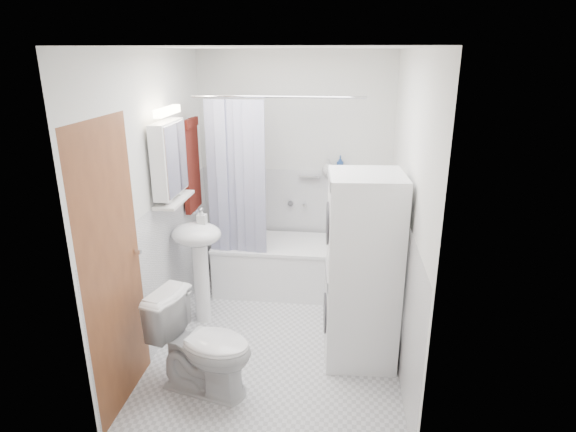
# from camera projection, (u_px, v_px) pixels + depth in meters

# --- Properties ---
(floor) EXTENTS (2.60, 2.60, 0.00)m
(floor) POSITION_uv_depth(u_px,v_px,m) (279.00, 337.00, 4.21)
(floor) COLOR silver
(floor) RESTS_ON ground
(room_walls) EXTENTS (2.60, 2.60, 2.60)m
(room_walls) POSITION_uv_depth(u_px,v_px,m) (278.00, 172.00, 3.73)
(room_walls) COLOR silver
(room_walls) RESTS_ON ground
(wainscot) EXTENTS (1.98, 2.58, 2.58)m
(wainscot) POSITION_uv_depth(u_px,v_px,m) (283.00, 261.00, 4.29)
(wainscot) COLOR white
(wainscot) RESTS_ON ground
(door) EXTENTS (0.05, 2.00, 2.00)m
(door) POSITION_uv_depth(u_px,v_px,m) (138.00, 252.00, 3.48)
(door) COLOR brown
(door) RESTS_ON ground
(bathtub) EXTENTS (1.37, 0.65, 0.52)m
(bathtub) POSITION_uv_depth(u_px,v_px,m) (282.00, 263.00, 4.99)
(bathtub) COLOR white
(bathtub) RESTS_ON ground
(tub_spout) EXTENTS (0.04, 0.12, 0.04)m
(tub_spout) POSITION_uv_depth(u_px,v_px,m) (305.00, 204.00, 5.10)
(tub_spout) COLOR silver
(tub_spout) RESTS_ON room_walls
(curtain_rod) EXTENTS (1.55, 0.02, 0.02)m
(curtain_rod) POSITION_uv_depth(u_px,v_px,m) (278.00, 97.00, 4.19)
(curtain_rod) COLOR silver
(curtain_rod) RESTS_ON room_walls
(shower_curtain) EXTENTS (0.55, 0.02, 1.45)m
(shower_curtain) POSITION_uv_depth(u_px,v_px,m) (236.00, 179.00, 4.48)
(shower_curtain) COLOR #15174B
(shower_curtain) RESTS_ON curtain_rod
(sink) EXTENTS (0.44, 0.37, 1.04)m
(sink) POSITION_uv_depth(u_px,v_px,m) (198.00, 250.00, 4.28)
(sink) COLOR white
(sink) RESTS_ON ground
(medicine_cabinet) EXTENTS (0.13, 0.50, 0.71)m
(medicine_cabinet) POSITION_uv_depth(u_px,v_px,m) (169.00, 157.00, 3.90)
(medicine_cabinet) COLOR white
(medicine_cabinet) RESTS_ON room_walls
(shelf) EXTENTS (0.18, 0.54, 0.02)m
(shelf) POSITION_uv_depth(u_px,v_px,m) (174.00, 200.00, 4.02)
(shelf) COLOR silver
(shelf) RESTS_ON room_walls
(shower_caddy) EXTENTS (0.22, 0.06, 0.02)m
(shower_caddy) POSITION_uv_depth(u_px,v_px,m) (310.00, 176.00, 4.99)
(shower_caddy) COLOR silver
(shower_caddy) RESTS_ON room_walls
(towel) EXTENTS (0.07, 0.37, 0.89)m
(towel) POSITION_uv_depth(u_px,v_px,m) (191.00, 164.00, 4.58)
(towel) COLOR #4E110B
(towel) RESTS_ON room_walls
(washer_dryer) EXTENTS (0.59, 0.58, 1.54)m
(washer_dryer) POSITION_uv_depth(u_px,v_px,m) (362.00, 270.00, 3.72)
(washer_dryer) COLOR white
(washer_dryer) RESTS_ON ground
(toilet) EXTENTS (0.83, 0.59, 0.74)m
(toilet) POSITION_uv_depth(u_px,v_px,m) (203.00, 345.00, 3.46)
(toilet) COLOR white
(toilet) RESTS_ON ground
(soap_pump) EXTENTS (0.08, 0.17, 0.08)m
(soap_pump) POSITION_uv_depth(u_px,v_px,m) (202.00, 223.00, 4.22)
(soap_pump) COLOR gray
(soap_pump) RESTS_ON sink
(shelf_bottle) EXTENTS (0.07, 0.18, 0.07)m
(shelf_bottle) POSITION_uv_depth(u_px,v_px,m) (168.00, 199.00, 3.86)
(shelf_bottle) COLOR gray
(shelf_bottle) RESTS_ON shelf
(shelf_cup) EXTENTS (0.10, 0.09, 0.10)m
(shelf_cup) POSITION_uv_depth(u_px,v_px,m) (179.00, 189.00, 4.11)
(shelf_cup) COLOR gray
(shelf_cup) RESTS_ON shelf
(shampoo_a) EXTENTS (0.13, 0.17, 0.13)m
(shampoo_a) POSITION_uv_depth(u_px,v_px,m) (328.00, 169.00, 4.94)
(shampoo_a) COLOR gray
(shampoo_a) RESTS_ON shower_caddy
(shampoo_b) EXTENTS (0.08, 0.21, 0.08)m
(shampoo_b) POSITION_uv_depth(u_px,v_px,m) (340.00, 172.00, 4.94)
(shampoo_b) COLOR navy
(shampoo_b) RESTS_ON shower_caddy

